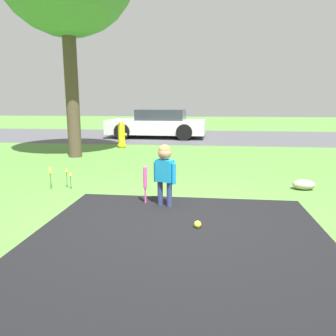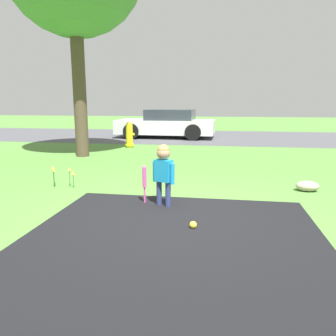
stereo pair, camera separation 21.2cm
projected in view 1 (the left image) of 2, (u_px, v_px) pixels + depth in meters
The scene contains 9 objects.
ground_plane at pixel (176, 220), 4.16m from camera, with size 60.00×60.00×0.00m, color #518438.
street_strip at pixel (198, 136), 14.15m from camera, with size 40.00×6.00×0.01m.
child at pixel (165, 166), 4.60m from camera, with size 0.33×0.23×0.89m.
baseball_bat at pixel (145, 179), 4.76m from camera, with size 0.06×0.06×0.56m.
sports_ball at pixel (198, 224), 3.88m from camera, with size 0.09×0.09×0.09m.
fire_hydrant at pixel (122, 135), 10.59m from camera, with size 0.31×0.28×0.83m.
parked_car at pixel (158, 124), 13.62m from camera, with size 4.06×2.04×1.17m.
flower_bed at pixel (59, 172), 5.60m from camera, with size 0.47×0.23×0.40m.
edging_rock at pixel (304, 185), 5.57m from camera, with size 0.38×0.26×0.17m.
Camera 1 is at (0.36, -3.93, 1.47)m, focal length 35.00 mm.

